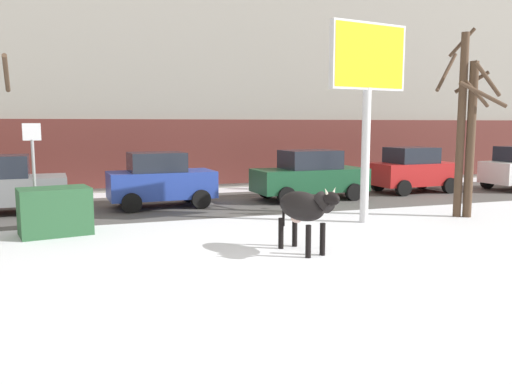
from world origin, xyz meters
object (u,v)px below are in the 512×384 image
Objects in this scene: bare_tree_right_lot at (461,120)px; street_sign at (34,168)px; pedestrian_near_billboard at (288,169)px; dumpster at (55,211)px; car_blue_hatchback at (160,180)px; car_red_hatchback at (413,170)px; car_darkgreen_sedan at (310,175)px; billboard at (368,69)px; cow_black at (304,208)px; bare_tree_left_lot at (472,133)px.

bare_tree_right_lot is 12.15m from street_sign.
pedestrian_near_billboard is at bearing 107.37° from bare_tree_right_lot.
street_sign is (-9.57, -5.98, 0.79)m from pedestrian_near_billboard.
dumpster is 0.60× the size of street_sign.
car_red_hatchback is at bearing 3.06° from car_blue_hatchback.
car_darkgreen_sedan reaches higher than dumpster.
car_blue_hatchback is at bearing 39.62° from street_sign.
car_blue_hatchback is 9.74m from bare_tree_right_lot.
car_blue_hatchback is at bearing -179.82° from car_darkgreen_sedan.
billboard reaches higher than car_red_hatchback.
car_blue_hatchback is (-5.10, 4.67, -3.39)m from billboard.
cow_black is 0.54× the size of car_blue_hatchback.
billboard is at bearing -10.34° from street_sign.
car_red_hatchback is at bearing 70.70° from bare_tree_left_lot.
car_blue_hatchback is 6.56m from pedestrian_near_billboard.
street_sign is (-14.14, -3.62, 0.74)m from car_red_hatchback.
street_sign is (-0.48, 0.53, 1.07)m from dumpster.
bare_tree_left_lot is at bearing -6.56° from dumpster.
billboard is 7.70m from car_blue_hatchback.
billboard reaches higher than bare_tree_left_lot.
bare_tree_left_lot is at bearing 20.39° from cow_black.
bare_tree_right_lot reaches higher than billboard.
billboard reaches higher than dumpster.
car_darkgreen_sedan is 2.92m from pedestrian_near_billboard.
billboard is at bearing -95.30° from car_darkgreen_sedan.
bare_tree_right_lot reaches higher than street_sign.
car_darkgreen_sedan is at bearing 121.03° from bare_tree_left_lot.
bare_tree_right_lot reaches higher than car_blue_hatchback.
car_blue_hatchback is 9.98m from bare_tree_left_lot.
cow_black is at bearing -138.97° from billboard.
pedestrian_near_billboard is 8.46m from bare_tree_left_lot.
dumpster is (-11.48, 1.14, -2.33)m from bare_tree_right_lot.
car_darkgreen_sedan is 0.93× the size of bare_tree_left_lot.
billboard is 8.36m from pedestrian_near_billboard.
cow_black is 7.07m from bare_tree_right_lot.
car_blue_hatchback is 2.11× the size of dumpster.
car_red_hatchback is (10.45, 0.56, 0.00)m from car_blue_hatchback.
dumpster is (-8.75, -3.61, -0.31)m from car_darkgreen_sedan.
billboard is 0.98× the size of bare_tree_right_lot.
street_sign reaches higher than pedestrian_near_billboard.
bare_tree_left_lot is (3.42, -0.28, -1.77)m from billboard.
bare_tree_right_lot is at bearing -29.80° from car_blue_hatchback.
pedestrian_near_billboard is (-4.57, 2.36, -0.05)m from car_red_hatchback.
street_sign is (-11.96, 1.67, -1.26)m from bare_tree_right_lot.
cow_black is 10.99m from pedestrian_near_billboard.
street_sign is at bearing -148.01° from pedestrian_near_billboard.
car_red_hatchback is 6.07m from bare_tree_right_lot.
billboard reaches higher than car_blue_hatchback.
cow_black reaches higher than dumpster.
dumpster is at bearing -157.58° from car_darkgreen_sedan.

